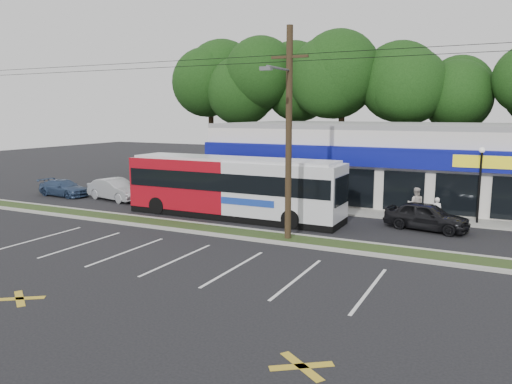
{
  "coord_description": "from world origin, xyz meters",
  "views": [
    {
      "loc": [
        12.04,
        -20.61,
        6.12
      ],
      "look_at": [
        -0.7,
        5.0,
        1.52
      ],
      "focal_mm": 35.0,
      "sensor_mm": 36.0,
      "label": 1
    }
  ],
  "objects": [
    {
      "name": "curb_north",
      "position": [
        0.0,
        1.85,
        0.07
      ],
      "size": [
        40.0,
        0.25,
        0.14
      ],
      "primitive_type": "cube",
      "color": "#9E9E93",
      "rests_on": "ground"
    },
    {
      "name": "car_blue",
      "position": [
        -16.71,
        5.49,
        0.6
      ],
      "size": [
        4.26,
        1.93,
        1.21
      ],
      "primitive_type": "imported",
      "rotation": [
        0.0,
        0.0,
        1.51
      ],
      "color": "navy",
      "rests_on": "ground"
    },
    {
      "name": "ground",
      "position": [
        0.0,
        0.0,
        0.0
      ],
      "size": [
        120.0,
        120.0,
        0.0
      ],
      "primitive_type": "plane",
      "color": "black",
      "rests_on": "ground"
    },
    {
      "name": "grass_strip",
      "position": [
        0.0,
        1.0,
        0.06
      ],
      "size": [
        40.0,
        1.6,
        0.12
      ],
      "primitive_type": "cube",
      "color": "#283917",
      "rests_on": "ground"
    },
    {
      "name": "metrobus",
      "position": [
        -1.95,
        4.5,
        1.86
      ],
      "size": [
        13.08,
        2.78,
        3.51
      ],
      "rotation": [
        0.0,
        0.0,
        0.0
      ],
      "color": "maroon",
      "rests_on": "ground"
    },
    {
      "name": "strip_mall",
      "position": [
        5.5,
        15.91,
        2.65
      ],
      "size": [
        25.0,
        12.55,
        5.3
      ],
      "color": "silver",
      "rests_on": "ground"
    },
    {
      "name": "tree_line",
      "position": [
        4.0,
        26.0,
        8.42
      ],
      "size": [
        46.76,
        6.76,
        11.83
      ],
      "color": "black",
      "rests_on": "ground"
    },
    {
      "name": "car_silver",
      "position": [
        -12.12,
        5.87,
        0.76
      ],
      "size": [
        4.82,
        2.49,
        1.51
      ],
      "primitive_type": "imported",
      "rotation": [
        0.0,
        0.0,
        1.37
      ],
      "color": "#A2A5A9",
      "rests_on": "ground"
    },
    {
      "name": "curb_south",
      "position": [
        0.0,
        0.15,
        0.07
      ],
      "size": [
        40.0,
        0.25,
        0.14
      ],
      "primitive_type": "cube",
      "color": "#9E9E93",
      "rests_on": "ground"
    },
    {
      "name": "lamp_post",
      "position": [
        11.0,
        8.8,
        2.67
      ],
      "size": [
        0.3,
        0.3,
        4.25
      ],
      "color": "black",
      "rests_on": "ground"
    },
    {
      "name": "car_dark",
      "position": [
        8.67,
        6.22,
        0.73
      ],
      "size": [
        4.55,
        2.51,
        1.47
      ],
      "primitive_type": "imported",
      "rotation": [
        0.0,
        0.0,
        1.38
      ],
      "color": "black",
      "rests_on": "ground"
    },
    {
      "name": "sidewalk",
      "position": [
        5.0,
        9.0,
        0.05
      ],
      "size": [
        32.0,
        2.2,
        0.1
      ],
      "primitive_type": "cube",
      "color": "#9E9E93",
      "rests_on": "ground"
    },
    {
      "name": "pedestrian_b",
      "position": [
        7.75,
        8.5,
        0.94
      ],
      "size": [
        1.02,
        0.86,
        1.88
      ],
      "primitive_type": "imported",
      "rotation": [
        0.0,
        0.0,
        3.31
      ],
      "color": "beige",
      "rests_on": "ground"
    },
    {
      "name": "pedestrian_a",
      "position": [
        9.0,
        7.57,
        0.78
      ],
      "size": [
        0.59,
        0.41,
        1.55
      ],
      "primitive_type": "imported",
      "rotation": [
        0.0,
        0.0,
        3.08
      ],
      "color": "white",
      "rests_on": "ground"
    },
    {
      "name": "utility_pole",
      "position": [
        2.83,
        0.93,
        5.41
      ],
      "size": [
        50.0,
        2.77,
        10.0
      ],
      "color": "black",
      "rests_on": "ground"
    }
  ]
}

